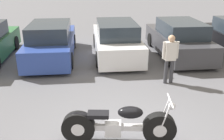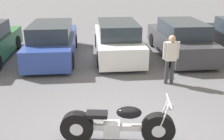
# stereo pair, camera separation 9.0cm
# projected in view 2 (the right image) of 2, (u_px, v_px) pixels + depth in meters

# --- Properties ---
(ground_plane) EXTENTS (60.00, 60.00, 0.00)m
(ground_plane) POSITION_uv_depth(u_px,v_px,m) (122.00, 140.00, 5.40)
(ground_plane) COLOR slate
(motorcycle) EXTENTS (2.40, 0.75, 1.02)m
(motorcycle) POSITION_uv_depth(u_px,v_px,m) (116.00, 125.00, 5.21)
(motorcycle) COLOR black
(motorcycle) RESTS_ON ground_plane
(parked_car_blue) EXTENTS (1.82, 4.54, 1.51)m
(parked_car_blue) POSITION_uv_depth(u_px,v_px,m) (53.00, 42.00, 10.33)
(parked_car_blue) COLOR #2D479E
(parked_car_blue) RESTS_ON ground_plane
(parked_car_white) EXTENTS (1.82, 4.54, 1.51)m
(parked_car_white) POSITION_uv_depth(u_px,v_px,m) (117.00, 40.00, 10.59)
(parked_car_white) COLOR white
(parked_car_white) RESTS_ON ground_plane
(parked_car_dark_grey) EXTENTS (1.82, 4.54, 1.51)m
(parked_car_dark_grey) POSITION_uv_depth(u_px,v_px,m) (180.00, 39.00, 10.71)
(parked_car_dark_grey) COLOR #3D3D42
(parked_car_dark_grey) RESTS_ON ground_plane
(person_standing) EXTENTS (0.52, 0.21, 1.60)m
(person_standing) POSITION_uv_depth(u_px,v_px,m) (171.00, 56.00, 7.82)
(person_standing) COLOR #38383D
(person_standing) RESTS_ON ground_plane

